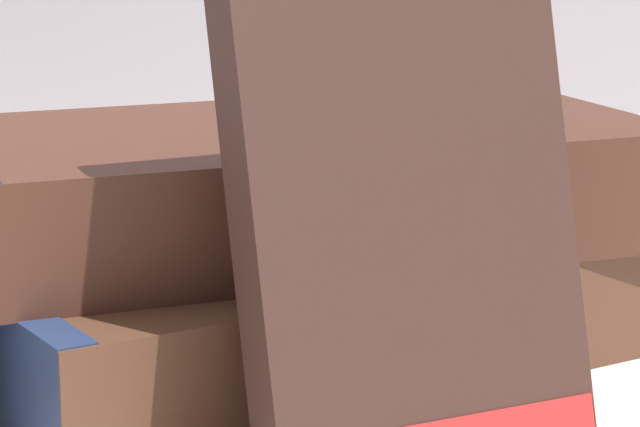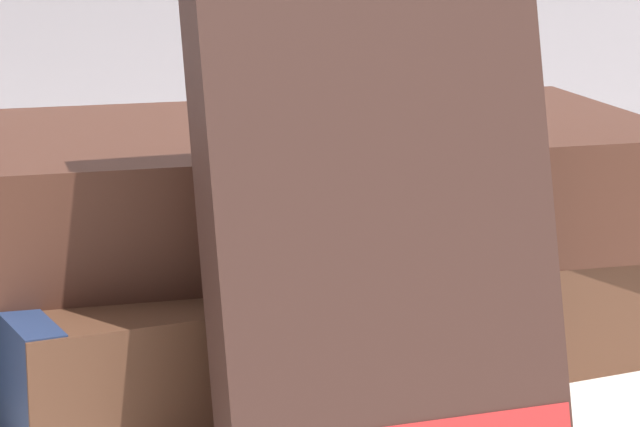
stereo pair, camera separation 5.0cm
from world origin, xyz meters
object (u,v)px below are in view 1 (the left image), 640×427
Objects in this scene: book_flat_top at (278,184)px; reading_glasses at (8,278)px; book_leaning_front at (405,208)px; pocket_watch at (434,116)px; book_flat_bottom at (312,299)px.

reading_glasses is at bearing 120.63° from book_flat_top.
pocket_watch is (0.06, 0.08, 0.01)m from book_leaning_front.
book_leaning_front reaches higher than reading_glasses.
reading_glasses is (-0.06, 0.13, -0.06)m from book_flat_top.
reading_glasses is (-0.11, 0.15, -0.08)m from pocket_watch.
book_flat_bottom is at bearing 165.00° from pocket_watch.
book_flat_top is (-0.01, 0.01, 0.04)m from book_flat_bottom.
book_flat_top is at bearing 86.12° from book_leaning_front.
reading_glasses is at bearing 103.78° from book_leaning_front.
book_flat_bottom is at bearing -46.51° from reading_glasses.
book_leaning_front is at bearing -60.11° from reading_glasses.
book_flat_bottom is at bearing 80.52° from book_leaning_front.
book_leaning_front reaches higher than book_flat_top.
pocket_watch reaches higher than book_flat_bottom.
reading_glasses is at bearing 111.75° from book_flat_bottom.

